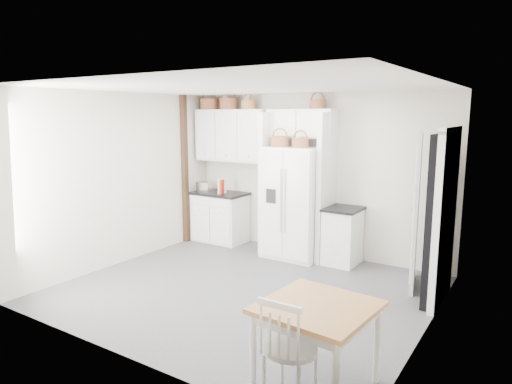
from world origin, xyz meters
The scene contains 28 objects.
floor centered at (0.00, 0.00, 0.00)m, with size 4.50×4.50×0.00m, color #3F3F41.
ceiling centered at (0.00, 0.00, 2.60)m, with size 4.50×4.50×0.00m, color white.
wall_back centered at (0.00, 2.00, 1.30)m, with size 4.50×4.50×0.00m, color beige.
wall_left centered at (-2.25, 0.00, 1.30)m, with size 4.00×4.00×0.00m, color beige.
wall_right centered at (2.25, 0.00, 1.30)m, with size 4.00×4.00×0.00m, color beige.
refrigerator centered at (-0.15, 1.63, 0.88)m, with size 0.91×0.74×1.77m, color white.
base_cab_left centered at (-1.70, 1.70, 0.43)m, with size 0.92×0.58×0.85m, color silver.
base_cab_right centered at (0.65, 1.70, 0.42)m, with size 0.47×0.57×0.84m, color silver.
dining_table centered at (1.70, -1.45, 0.36)m, with size 0.87×0.87×0.73m, color #93602F.
windsor_chair centered at (1.61, -1.75, 0.45)m, with size 0.44×0.40×0.89m, color silver.
counter_left centered at (-1.70, 1.70, 0.87)m, with size 0.96×0.62×0.04m, color black.
counter_right centered at (0.65, 1.70, 0.85)m, with size 0.51×0.61×0.04m, color black.
toaster centered at (-2.01, 1.63, 0.98)m, with size 0.24×0.14×0.17m, color silver.
cookbook_red centered at (-1.58, 1.62, 1.02)m, with size 0.04×0.17×0.25m, color red.
cookbook_cream centered at (-1.59, 1.62, 1.03)m, with size 0.04×0.18×0.27m, color silver.
basket_upper_a centered at (-2.01, 1.83, 2.45)m, with size 0.34×0.34×0.19m, color brown.
basket_upper_b centered at (-1.58, 1.83, 2.45)m, with size 0.33×0.33×0.19m, color brown.
basket_upper_c centered at (-1.16, 1.83, 2.42)m, with size 0.26×0.26×0.15m, color #9F612B.
basket_bridge_b centered at (0.12, 1.83, 2.42)m, with size 0.25×0.25×0.14m, color brown.
basket_fridge_a centered at (-0.38, 1.53, 1.85)m, with size 0.29×0.29×0.16m, color brown.
basket_fridge_b centered at (-0.02, 1.53, 1.84)m, with size 0.26×0.26×0.14m, color brown.
upper_cabinet centered at (-1.50, 1.83, 1.90)m, with size 1.40×0.34×0.90m, color silver.
bridge_cabinet centered at (-0.15, 1.83, 2.12)m, with size 1.12×0.34×0.45m, color silver.
fridge_panel_left centered at (-0.66, 1.70, 1.15)m, with size 0.08×0.60×2.30m, color silver.
fridge_panel_right centered at (0.36, 1.70, 1.15)m, with size 0.08×0.60×2.30m, color silver.
trim_post centered at (-2.20, 1.35, 1.30)m, with size 0.09×0.09×2.60m, color black.
doorway_void centered at (2.16, 1.00, 1.02)m, with size 0.18×0.85×2.05m, color black.
door_slab centered at (1.80, 1.33, 1.02)m, with size 0.80×0.04×2.05m, color white.
Camera 1 is at (3.19, -4.69, 2.27)m, focal length 32.00 mm.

